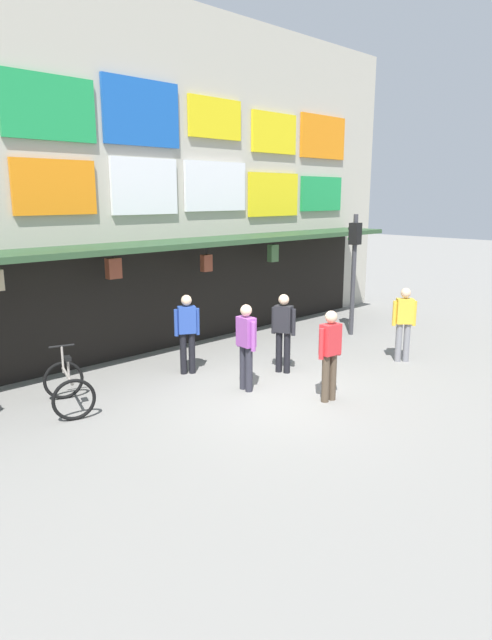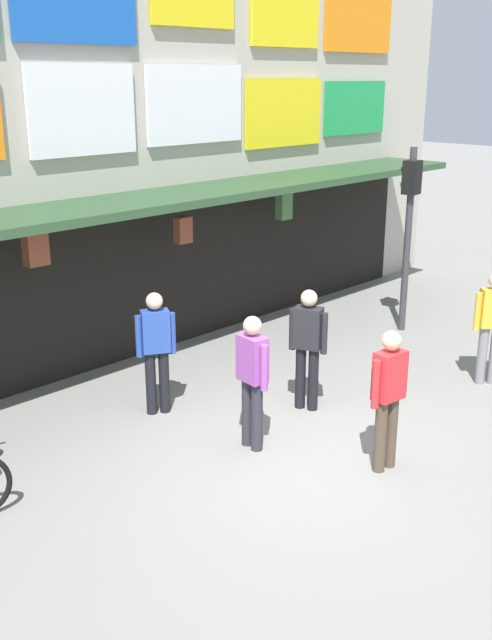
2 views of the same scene
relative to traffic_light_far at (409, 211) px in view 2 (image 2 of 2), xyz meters
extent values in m
plane|color=gray|center=(-4.86, -1.64, -2.14)|extent=(80.00, 80.00, 0.00)
cube|color=#B2AD9E|center=(-4.86, 2.96, 1.86)|extent=(18.00, 1.20, 8.00)
cube|color=#2D4C2D|center=(-4.86, 1.66, 0.46)|extent=(15.30, 1.40, 0.12)
cube|color=yellow|center=(-0.65, 2.31, 3.18)|extent=(1.68, 0.08, 1.05)
cube|color=orange|center=(1.46, 2.31, 3.22)|extent=(2.00, 0.08, 1.22)
cube|color=white|center=(-4.86, 2.31, 1.73)|extent=(1.73, 0.08, 1.24)
cube|color=white|center=(-2.75, 2.31, 1.75)|extent=(1.96, 0.08, 1.21)
cube|color=yellow|center=(-0.65, 2.31, 1.55)|extent=(1.93, 0.08, 1.17)
cube|color=green|center=(1.46, 2.31, 1.58)|extent=(1.86, 0.08, 1.01)
cylinder|color=black|center=(-6.11, 1.71, 0.33)|extent=(0.02, 0.02, 0.14)
cube|color=brown|center=(-6.11, 1.71, 0.04)|extent=(0.30, 0.18, 0.43)
cylinder|color=black|center=(-3.66, 1.63, 0.28)|extent=(0.02, 0.02, 0.24)
cube|color=brown|center=(-3.66, 1.63, -0.04)|extent=(0.26, 0.15, 0.40)
cylinder|color=black|center=(-1.22, 1.76, 0.32)|extent=(0.02, 0.02, 0.16)
cube|color=#477042|center=(-1.22, 1.76, 0.01)|extent=(0.28, 0.17, 0.46)
cube|color=black|center=(-4.86, 2.34, -0.89)|extent=(15.30, 0.04, 2.50)
cylinder|color=#38383D|center=(0.00, -0.01, -0.54)|extent=(0.12, 0.12, 3.20)
cube|color=black|center=(0.00, -0.01, 0.56)|extent=(0.31, 0.27, 0.56)
sphere|color=black|center=(-0.01, 0.12, 0.69)|extent=(0.15, 0.15, 0.15)
sphere|color=#19DB3D|center=(-0.01, 0.12, 0.43)|extent=(0.15, 0.15, 0.15)
cylinder|color=brown|center=(-4.26, -2.62, -1.70)|extent=(0.14, 0.14, 0.88)
cylinder|color=brown|center=(-4.43, -2.60, -1.70)|extent=(0.14, 0.14, 0.88)
cube|color=red|center=(-4.35, -2.61, -0.98)|extent=(0.38, 0.26, 0.56)
sphere|color=beige|center=(-4.35, -2.61, -0.57)|extent=(0.22, 0.22, 0.22)
cylinder|color=red|center=(-4.13, -2.64, -1.03)|extent=(0.09, 0.09, 0.56)
cylinder|color=red|center=(-4.56, -2.59, -1.03)|extent=(0.09, 0.09, 0.56)
cylinder|color=gray|center=(-1.26, -2.19, -1.70)|extent=(0.14, 0.14, 0.88)
cylinder|color=gold|center=(-1.36, -2.10, -1.03)|extent=(0.09, 0.09, 0.56)
cube|color=#2D5693|center=(-1.09, -2.14, -0.96)|extent=(0.31, 0.31, 0.40)
cylinder|color=black|center=(-5.15, 0.37, -1.70)|extent=(0.14, 0.14, 0.88)
cylinder|color=black|center=(-5.31, 0.46, -1.70)|extent=(0.14, 0.14, 0.88)
cube|color=#28479E|center=(-5.23, 0.41, -0.98)|extent=(0.42, 0.37, 0.56)
sphere|color=beige|center=(-5.23, 0.41, -0.57)|extent=(0.22, 0.22, 0.22)
cylinder|color=#28479E|center=(-5.03, 0.30, -1.03)|extent=(0.09, 0.09, 0.56)
cylinder|color=#28479E|center=(-5.42, 0.52, -1.03)|extent=(0.09, 0.09, 0.56)
cylinder|color=black|center=(-3.76, -0.84, -1.70)|extent=(0.14, 0.14, 0.88)
cylinder|color=black|center=(-3.70, -1.01, -1.70)|extent=(0.14, 0.14, 0.88)
cube|color=#232328|center=(-3.73, -0.92, -0.98)|extent=(0.34, 0.42, 0.56)
sphere|color=beige|center=(-3.73, -0.92, -0.57)|extent=(0.22, 0.22, 0.22)
cylinder|color=#232328|center=(-3.81, -0.72, -1.03)|extent=(0.09, 0.09, 0.56)
cylinder|color=#232328|center=(-3.65, -1.13, -1.03)|extent=(0.09, 0.09, 0.56)
cylinder|color=#2D2D38|center=(-5.06, -1.26, -1.70)|extent=(0.14, 0.14, 0.88)
cylinder|color=#2D2D38|center=(-5.03, -1.08, -1.70)|extent=(0.14, 0.14, 0.88)
cube|color=#9E4CA8|center=(-5.04, -1.17, -0.98)|extent=(0.26, 0.38, 0.56)
sphere|color=beige|center=(-5.04, -1.17, -0.57)|extent=(0.22, 0.22, 0.22)
cylinder|color=#9E4CA8|center=(-5.07, -1.39, -1.03)|extent=(0.09, 0.09, 0.56)
cylinder|color=#9E4CA8|center=(-5.02, -0.95, -1.03)|extent=(0.09, 0.09, 0.56)
camera|label=1|loc=(-11.94, -8.35, 1.51)|focal=30.60mm
camera|label=2|loc=(-10.87, -6.79, 2.18)|focal=41.46mm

